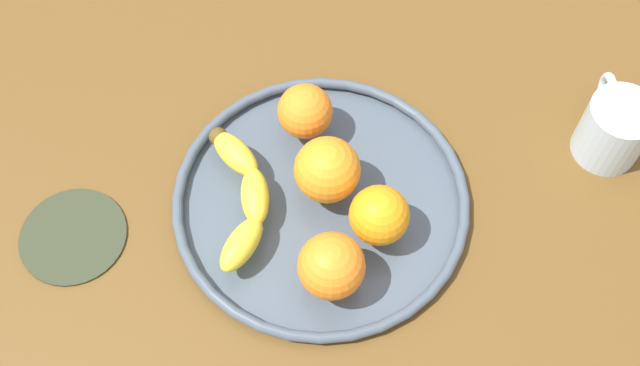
{
  "coord_description": "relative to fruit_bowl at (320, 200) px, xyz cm",
  "views": [
    {
      "loc": [
        -40.21,
        -0.1,
        76.97
      ],
      "look_at": [
        0.0,
        0.0,
        4.8
      ],
      "focal_mm": 43.97,
      "sensor_mm": 36.0,
      "label": 1
    }
  ],
  "objects": [
    {
      "name": "ground_plane",
      "position": [
        0.0,
        0.0,
        -2.92
      ],
      "size": [
        159.31,
        159.31,
        4.0
      ],
      "primitive_type": "cube",
      "color": "brown"
    },
    {
      "name": "fruit_bowl",
      "position": [
        0.0,
        0.0,
        0.0
      ],
      "size": [
        32.67,
        32.67,
        1.8
      ],
      "color": "#475461",
      "rests_on": "ground_plane"
    },
    {
      "name": "banana",
      "position": [
        -0.58,
        8.37,
        2.39
      ],
      "size": [
        18.38,
        7.76,
        3.02
      ],
      "rotation": [
        0.0,
        0.0,
        0.11
      ],
      "color": "yellow",
      "rests_on": "fruit_bowl"
    },
    {
      "name": "orange_front_left",
      "position": [
        1.27,
        -0.67,
        4.47
      ],
      "size": [
        7.17,
        7.17,
        7.17
      ],
      "primitive_type": "sphere",
      "color": "orange",
      "rests_on": "fruit_bowl"
    },
    {
      "name": "orange_back_left",
      "position": [
        -9.66,
        -1.06,
        4.32
      ],
      "size": [
        6.87,
        6.87,
        6.87
      ],
      "primitive_type": "sphere",
      "color": "orange",
      "rests_on": "fruit_bowl"
    },
    {
      "name": "orange_center",
      "position": [
        9.08,
        1.79,
        3.99
      ],
      "size": [
        6.2,
        6.2,
        6.2
      ],
      "primitive_type": "sphere",
      "color": "orange",
      "rests_on": "fruit_bowl"
    },
    {
      "name": "orange_front_right",
      "position": [
        -3.9,
        -6.02,
        4.06
      ],
      "size": [
        6.35,
        6.35,
        6.35
      ],
      "primitive_type": "sphere",
      "color": "orange",
      "rests_on": "fruit_bowl"
    },
    {
      "name": "ambient_mug",
      "position": [
        7.5,
        -32.56,
        3.02
      ],
      "size": [
        10.95,
        7.53,
        7.84
      ],
      "color": "silver",
      "rests_on": "ground_plane"
    },
    {
      "name": "ambient_coaster",
      "position": [
        -4.07,
        26.85,
        -0.62
      ],
      "size": [
        11.63,
        11.63,
        0.6
      ],
      "primitive_type": "cylinder",
      "color": "#2F3622",
      "rests_on": "ground_plane"
    }
  ]
}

